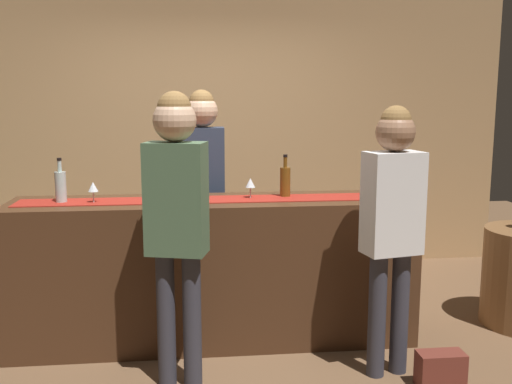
% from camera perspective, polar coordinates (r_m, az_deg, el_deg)
% --- Properties ---
extents(ground_plane, '(10.00, 10.00, 0.00)m').
position_cam_1_polar(ground_plane, '(4.36, -3.98, -14.04)').
color(ground_plane, brown).
extents(back_wall, '(6.00, 0.12, 2.90)m').
position_cam_1_polar(back_wall, '(5.90, -4.91, 6.66)').
color(back_wall, tan).
rests_on(back_wall, ground).
extents(bar_counter, '(2.79, 0.60, 1.02)m').
position_cam_1_polar(bar_counter, '(4.18, -4.06, -7.64)').
color(bar_counter, '#472B19').
rests_on(bar_counter, ground).
extents(counter_runner_cloth, '(2.65, 0.28, 0.01)m').
position_cam_1_polar(counter_runner_cloth, '(4.06, -4.15, -0.73)').
color(counter_runner_cloth, maroon).
rests_on(counter_runner_cloth, bar_counter).
extents(wine_bottle_clear, '(0.07, 0.07, 0.30)m').
position_cam_1_polar(wine_bottle_clear, '(4.14, -18.42, 0.55)').
color(wine_bottle_clear, '#B2C6C1').
rests_on(wine_bottle_clear, bar_counter).
extents(wine_bottle_amber, '(0.07, 0.07, 0.30)m').
position_cam_1_polar(wine_bottle_amber, '(4.16, 2.85, 1.06)').
color(wine_bottle_amber, brown).
rests_on(wine_bottle_amber, bar_counter).
extents(wine_bottle_green, '(0.07, 0.07, 0.30)m').
position_cam_1_polar(wine_bottle_green, '(4.24, 12.17, 1.03)').
color(wine_bottle_green, '#194723').
rests_on(wine_bottle_green, bar_counter).
extents(wine_glass_near_customer, '(0.07, 0.07, 0.14)m').
position_cam_1_polar(wine_glass_near_customer, '(4.06, -15.53, 0.42)').
color(wine_glass_near_customer, silver).
rests_on(wine_glass_near_customer, bar_counter).
extents(wine_glass_mid_counter, '(0.07, 0.07, 0.14)m').
position_cam_1_polar(wine_glass_mid_counter, '(4.09, -0.55, 0.83)').
color(wine_glass_mid_counter, silver).
rests_on(wine_glass_mid_counter, bar_counter).
extents(bartender, '(0.34, 0.25, 1.77)m').
position_cam_1_polar(bartender, '(4.62, -5.20, 1.61)').
color(bartender, '#26262B').
rests_on(bartender, ground).
extents(customer_sipping, '(0.37, 0.27, 1.67)m').
position_cam_1_polar(customer_sipping, '(3.63, 13.09, -1.97)').
color(customer_sipping, '#33333D').
rests_on(customer_sipping, ground).
extents(customer_browsing, '(0.38, 0.28, 1.76)m').
position_cam_1_polar(customer_browsing, '(3.41, -7.72, -1.47)').
color(customer_browsing, '#33333D').
rests_on(customer_browsing, ground).
extents(handbag, '(0.28, 0.14, 0.22)m').
position_cam_1_polar(handbag, '(3.83, 17.46, -16.14)').
color(handbag, brown).
rests_on(handbag, ground).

